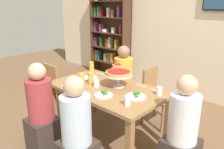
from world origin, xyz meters
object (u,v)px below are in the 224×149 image
object	(u,v)px
diner_near_left	(42,116)
beer_glass_amber_tall	(91,78)
diner_head_east	(181,136)
bookshelf	(110,32)
salad_plate_spare	(136,96)
water_glass_clear_near	(127,101)
salad_plate_near_diner	(104,94)
beer_glass_amber_short	(92,66)
cutlery_knife_far	(154,91)
beer_glass_amber_spare	(82,79)
water_glass_clear_far	(96,83)
cutlery_knife_near	(100,74)
personal_pizza_stand	(118,69)
salad_plate_far_diner	(90,77)
diner_near_right	(77,138)
cutlery_fork_far	(141,86)
cutlery_fork_near	(66,86)
diner_far_left	(123,85)
chair_far_right	(156,93)
water_glass_clear_spare	(159,91)
chair_head_west	(58,86)
deep_dish_pizza_stand	(118,74)
dining_table	(107,94)

from	to	relation	value
diner_near_left	beer_glass_amber_tall	distance (m)	0.79
diner_head_east	bookshelf	bearing A→B (deg)	-34.58
salad_plate_spare	water_glass_clear_near	xyz separation A→B (m)	(0.07, -0.24, 0.04)
bookshelf	salad_plate_near_diner	distance (m)	3.04
beer_glass_amber_short	cutlery_knife_far	world-z (taller)	beer_glass_amber_short
diner_head_east	beer_glass_amber_spare	xyz separation A→B (m)	(-1.40, -0.15, 0.33)
water_glass_clear_far	cutlery_knife_near	xyz separation A→B (m)	(-0.36, 0.42, -0.04)
personal_pizza_stand	salad_plate_far_diner	distance (m)	0.43
beer_glass_amber_tall	diner_near_right	bearing A→B (deg)	-50.78
diner_near_right	cutlery_fork_far	bearing A→B (deg)	2.00
beer_glass_amber_spare	cutlery_fork_near	size ratio (longest dim) A/B	0.86
salad_plate_near_diner	salad_plate_spare	size ratio (longest dim) A/B	0.93
bookshelf	diner_far_left	distance (m)	2.09
cutlery_fork_far	salad_plate_near_diner	bearing A→B (deg)	87.28
chair_far_right	water_glass_clear_spare	xyz separation A→B (m)	(0.38, -0.55, 0.31)
diner_far_left	beer_glass_amber_spare	bearing A→B (deg)	0.90
salad_plate_spare	beer_glass_amber_short	xyz separation A→B (m)	(-1.16, 0.35, 0.06)
bookshelf	diner_far_left	size ratio (longest dim) A/B	1.92
personal_pizza_stand	beer_glass_amber_tall	distance (m)	0.43
chair_head_west	cutlery_knife_far	xyz separation A→B (m)	(1.62, 0.37, 0.26)
water_glass_clear_near	water_glass_clear_far	xyz separation A→B (m)	(-0.66, 0.16, -0.01)
cutlery_fork_near	beer_glass_amber_tall	bearing A→B (deg)	40.40
salad_plate_near_diner	salad_plate_spare	distance (m)	0.38
chair_far_right	salad_plate_near_diner	size ratio (longest dim) A/B	3.96
salad_plate_spare	cutlery_fork_far	xyz separation A→B (m)	(-0.18, 0.34, -0.01)
diner_near_left	salad_plate_far_diner	bearing A→B (deg)	5.99
beer_glass_amber_spare	diner_near_left	bearing A→B (deg)	-92.86
beer_glass_amber_tall	cutlery_knife_near	bearing A→B (deg)	120.22
salad_plate_near_diner	cutlery_knife_near	bearing A→B (deg)	138.98
salad_plate_near_diner	beer_glass_amber_short	xyz separation A→B (m)	(-0.86, 0.57, 0.06)
diner_near_right	beer_glass_amber_tall	bearing A→B (deg)	39.22
beer_glass_amber_short	cutlery_knife_far	xyz separation A→B (m)	(1.21, -0.03, -0.08)
beer_glass_amber_short	beer_glass_amber_spare	xyz separation A→B (m)	(0.37, -0.50, 0.00)
salad_plate_spare	cutlery_fork_near	distance (m)	0.94
salad_plate_near_diner	cutlery_knife_far	world-z (taller)	salad_plate_near_diner
personal_pizza_stand	diner_near_left	bearing A→B (deg)	-101.34
diner_far_left	salad_plate_spare	distance (m)	1.12
diner_far_left	salad_plate_far_diner	xyz separation A→B (m)	(-0.11, -0.64, 0.26)
chair_head_west	personal_pizza_stand	size ratio (longest dim) A/B	4.08
salad_plate_near_diner	water_glass_clear_far	xyz separation A→B (m)	(-0.28, 0.14, 0.03)
deep_dish_pizza_stand	dining_table	bearing A→B (deg)	-132.95
deep_dish_pizza_stand	diner_head_east	bearing A→B (deg)	-7.18
chair_far_right	diner_near_right	bearing A→B (deg)	2.59
cutlery_knife_near	cutlery_fork_far	distance (m)	0.77
salad_plate_far_diner	salad_plate_spare	bearing A→B (deg)	-5.78
diner_near_left	beer_glass_amber_short	distance (m)	1.21
chair_head_west	deep_dish_pizza_stand	bearing A→B (deg)	7.73
beer_glass_amber_spare	cutlery_knife_far	world-z (taller)	beer_glass_amber_spare
beer_glass_amber_spare	diner_near_right	bearing A→B (deg)	-42.87
salad_plate_far_diner	cutlery_fork_far	xyz separation A→B (m)	(0.74, 0.25, -0.01)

